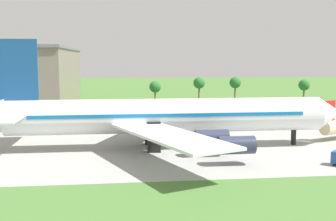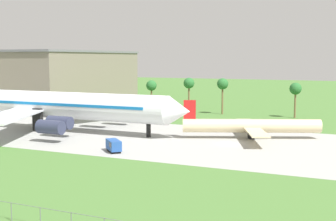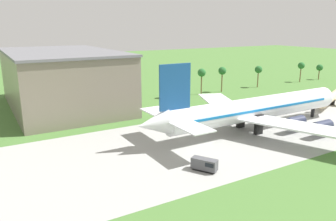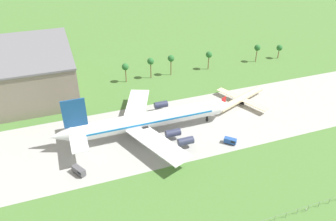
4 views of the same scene
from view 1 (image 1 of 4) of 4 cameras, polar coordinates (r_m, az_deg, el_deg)
The scene contains 3 objects.
jet_airliner at distance 81.13m, azimuth -0.93°, elevation -0.76°, with size 74.29×58.43×20.87m.
terminal_building at distance 141.55m, azimuth -20.13°, elevation 3.84°, with size 36.72×61.20×20.82m.
palm_tree_row at distance 140.64m, azimuth 16.29°, elevation 3.20°, with size 99.36×3.60×11.57m.
Camera 1 is at (-54.11, -79.52, 17.33)m, focal length 45.00 mm.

